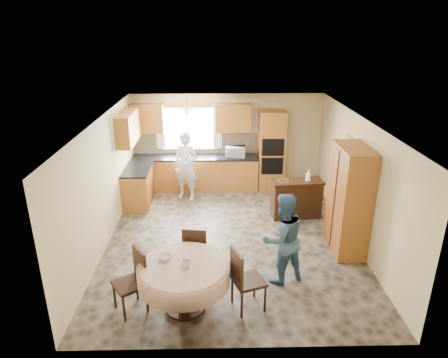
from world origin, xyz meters
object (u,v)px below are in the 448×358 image
chair_right (244,277)px  person_dining (282,239)px  sideboard (296,200)px  chair_back (196,249)px  cupboard (349,200)px  dining_table (184,274)px  person_sink (186,166)px  chair_left (134,278)px  oven_tower (271,151)px

chair_right → person_dining: (0.69, 0.74, 0.23)m
chair_right → sideboard: bearing=-43.2°
sideboard → chair_back: (-2.18, -2.32, 0.13)m
cupboard → dining_table: 3.51m
sideboard → dining_table: size_ratio=0.83×
cupboard → person_sink: bearing=142.4°
chair_left → person_dining: size_ratio=0.62×
person_sink → chair_back: bearing=-61.9°
person_dining → chair_right: bearing=23.6°
person_sink → cupboard: bearing=-15.9°
chair_left → oven_tower: bearing=116.2°
sideboard → chair_back: chair_back is taller
oven_tower → cupboard: size_ratio=1.02×
oven_tower → person_sink: (-2.19, -0.59, -0.20)m
chair_right → person_dining: 1.04m
chair_back → oven_tower: bearing=-107.1°
dining_table → cupboard: bearing=30.0°
dining_table → chair_right: chair_right is taller
oven_tower → cupboard: (1.07, -3.10, -0.02)m
dining_table → person_dining: (1.60, 0.72, 0.18)m
oven_tower → dining_table: bearing=-111.9°
sideboard → cupboard: bearing=-69.8°
cupboard → person_sink: 4.12m
sideboard → person_sink: person_sink is taller
dining_table → person_dining: bearing=24.3°
cupboard → chair_left: 4.18m
cupboard → chair_right: cupboard is taller
chair_back → cupboard: bearing=-155.4°
chair_left → chair_right: bearing=53.9°
oven_tower → chair_right: bearing=-102.1°
person_dining → oven_tower: bearing=-118.1°
cupboard → chair_back: (-2.88, -0.90, -0.50)m
cupboard → chair_back: 3.06m
person_sink → person_dining: (1.84, -3.53, -0.06)m
sideboard → oven_tower: bearing=96.7°
sideboard → chair_back: bearing=-139.1°
chair_back → person_sink: bearing=-76.3°
cupboard → dining_table: bearing=-150.0°
cupboard → chair_right: size_ratio=2.00×
oven_tower → sideboard: oven_tower is taller
oven_tower → sideboard: size_ratio=1.83×
person_sink → chair_right: bearing=-53.3°
chair_back → chair_right: 1.15m
dining_table → person_dining: 1.77m
person_sink → person_dining: person_sink is taller
dining_table → chair_back: chair_back is taller
chair_right → person_sink: person_sink is taller
chair_back → person_sink: 3.44m
chair_back → chair_right: chair_right is taller
chair_left → chair_right: chair_right is taller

